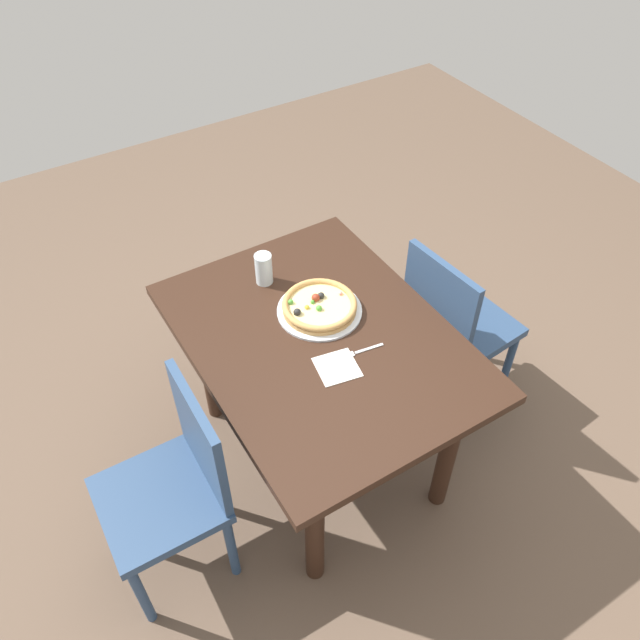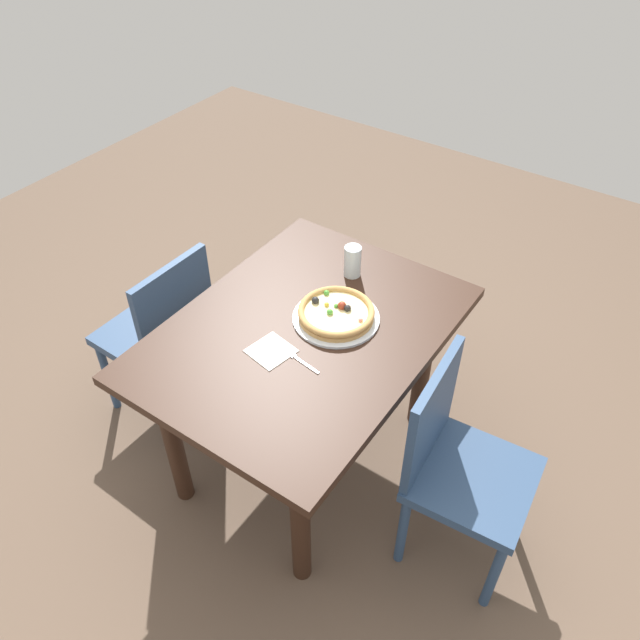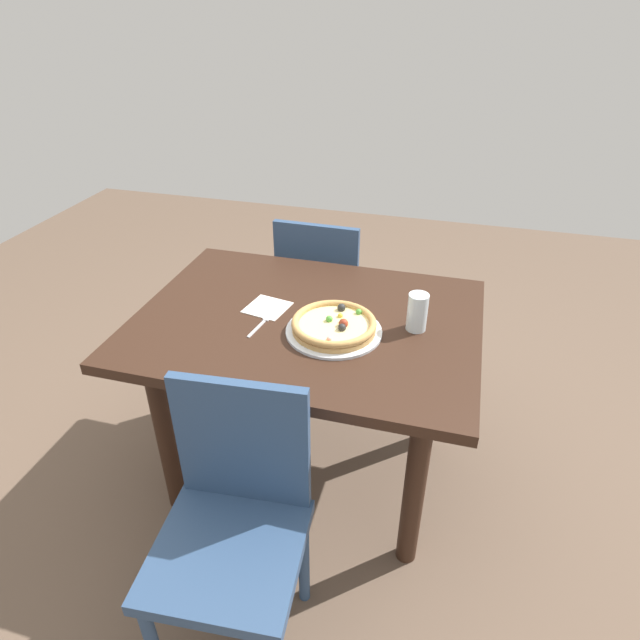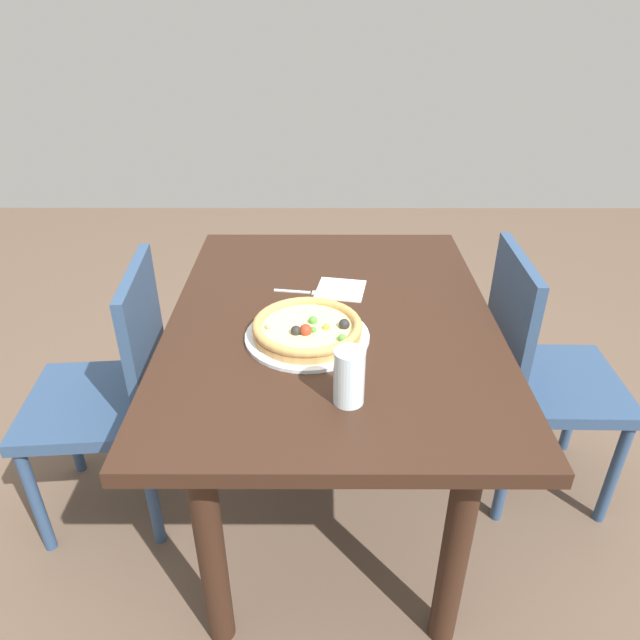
# 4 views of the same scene
# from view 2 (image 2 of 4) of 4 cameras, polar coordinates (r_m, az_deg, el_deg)

# --- Properties ---
(ground_plane) EXTENTS (6.00, 6.00, 0.00)m
(ground_plane) POSITION_cam_2_polar(r_m,az_deg,el_deg) (2.83, -1.22, -12.00)
(ground_plane) COLOR brown
(dining_table) EXTENTS (1.19, 0.89, 0.74)m
(dining_table) POSITION_cam_2_polar(r_m,az_deg,el_deg) (2.35, -1.44, -2.89)
(dining_table) COLOR #331E14
(dining_table) RESTS_ON ground
(chair_near) EXTENTS (0.43, 0.43, 0.87)m
(chair_near) POSITION_cam_2_polar(r_m,az_deg,el_deg) (2.27, 12.34, -12.55)
(chair_near) COLOR navy
(chair_near) RESTS_ON ground
(chair_far) EXTENTS (0.41, 0.41, 0.87)m
(chair_far) POSITION_cam_2_polar(r_m,az_deg,el_deg) (2.74, -14.09, -1.04)
(chair_far) COLOR navy
(chair_far) RESTS_ON ground
(plate) EXTENTS (0.32, 0.32, 0.01)m
(plate) POSITION_cam_2_polar(r_m,az_deg,el_deg) (2.31, 1.47, 0.19)
(plate) COLOR silver
(plate) RESTS_ON dining_table
(pizza) EXTENTS (0.28, 0.28, 0.05)m
(pizza) POSITION_cam_2_polar(r_m,az_deg,el_deg) (2.30, 1.47, 0.68)
(pizza) COLOR tan
(pizza) RESTS_ON plate
(fork) EXTENTS (0.04, 0.17, 0.00)m
(fork) POSITION_cam_2_polar(r_m,az_deg,el_deg) (2.16, -2.00, -3.57)
(fork) COLOR silver
(fork) RESTS_ON dining_table
(drinking_glass) EXTENTS (0.07, 0.07, 0.13)m
(drinking_glass) POSITION_cam_2_polar(r_m,az_deg,el_deg) (2.49, 2.97, 5.35)
(drinking_glass) COLOR silver
(drinking_glass) RESTS_ON dining_table
(napkin) EXTENTS (0.16, 0.16, 0.00)m
(napkin) POSITION_cam_2_polar(r_m,az_deg,el_deg) (2.20, -4.46, -2.80)
(napkin) COLOR white
(napkin) RESTS_ON dining_table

